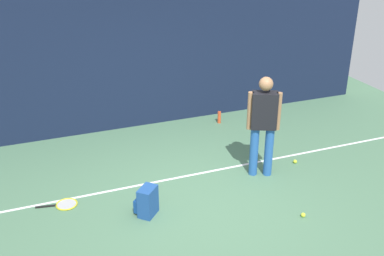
% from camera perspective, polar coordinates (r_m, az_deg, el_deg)
% --- Properties ---
extents(ground_plane, '(12.00, 12.00, 0.00)m').
position_cam_1_polar(ground_plane, '(7.11, 1.17, -8.61)').
color(ground_plane, '#4C7556').
extents(back_fence, '(10.00, 0.10, 2.79)m').
position_cam_1_polar(back_fence, '(9.15, -5.93, 8.57)').
color(back_fence, '#141E38').
rests_on(back_fence, ground).
extents(court_line, '(9.00, 0.05, 0.00)m').
position_cam_1_polar(court_line, '(7.65, -0.77, -5.99)').
color(court_line, white).
rests_on(court_line, ground).
extents(tennis_player, '(0.49, 0.36, 1.70)m').
position_cam_1_polar(tennis_player, '(7.36, 8.87, 0.85)').
color(tennis_player, '#2659A5').
rests_on(tennis_player, ground).
extents(tennis_racket, '(0.63, 0.38, 0.03)m').
position_cam_1_polar(tennis_racket, '(7.18, -15.55, -9.14)').
color(tennis_racket, black).
rests_on(tennis_racket, ground).
extents(backpack, '(0.38, 0.38, 0.44)m').
position_cam_1_polar(backpack, '(6.66, -5.63, -9.11)').
color(backpack, '#1E478C').
rests_on(backpack, ground).
extents(tennis_ball_near_player, '(0.07, 0.07, 0.07)m').
position_cam_1_polar(tennis_ball_near_player, '(6.86, 13.65, -10.45)').
color(tennis_ball_near_player, '#CCE033').
rests_on(tennis_ball_near_player, ground).
extents(tennis_ball_by_fence, '(0.07, 0.07, 0.07)m').
position_cam_1_polar(tennis_ball_by_fence, '(8.22, 12.69, -4.08)').
color(tennis_ball_by_fence, '#CCE033').
rests_on(tennis_ball_by_fence, ground).
extents(water_bottle, '(0.07, 0.07, 0.25)m').
position_cam_1_polar(water_bottle, '(9.57, 3.40, 1.34)').
color(water_bottle, '#D84C26').
rests_on(water_bottle, ground).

